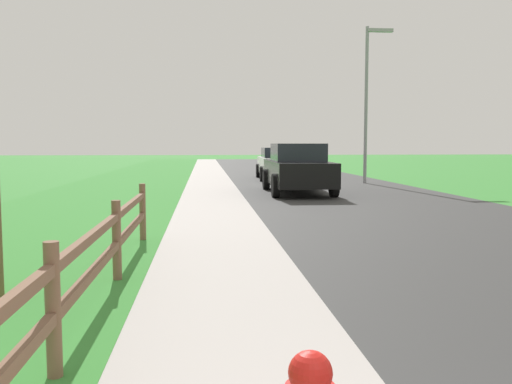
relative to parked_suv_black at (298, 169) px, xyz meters
name	(u,v)px	position (x,y,z in m)	size (l,w,h in m)	color
ground_plane	(231,179)	(-1.93, 7.48, -0.84)	(120.00, 120.00, 0.00)	#378634
road_asphalt	(296,176)	(1.57, 9.48, -0.84)	(7.00, 66.00, 0.01)	#353535
curb_concrete	(170,177)	(-4.93, 9.48, -0.84)	(6.00, 66.00, 0.01)	#B0A8A4
grass_verge	(140,177)	(-6.43, 9.48, -0.84)	(5.00, 66.00, 0.00)	#378634
rail_fence	(93,257)	(-4.25, -13.04, -0.26)	(0.11, 8.58, 0.99)	brown
parked_suv_black	(298,169)	(0.00, 0.00, 0.00)	(2.14, 4.97, 1.70)	black
parked_car_white	(280,163)	(0.42, 7.41, -0.06)	(2.23, 4.97, 1.51)	white
street_lamp	(369,91)	(3.81, 4.43, 3.07)	(1.17, 0.20, 6.61)	gray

